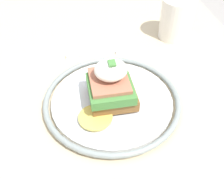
% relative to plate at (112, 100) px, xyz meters
% --- Properties ---
extents(dining_table, '(1.12, 0.76, 0.76)m').
position_rel_plate_xyz_m(dining_table, '(0.01, -0.05, -0.12)').
color(dining_table, '#C6B28E').
rests_on(dining_table, ground_plane).
extents(plate, '(0.25, 0.25, 0.02)m').
position_rel_plate_xyz_m(plate, '(0.00, 0.00, 0.00)').
color(plate, silver).
rests_on(plate, dining_table).
extents(sandwich, '(0.11, 0.10, 0.08)m').
position_rel_plate_xyz_m(sandwich, '(0.00, -0.00, 0.04)').
color(sandwich, brown).
rests_on(sandwich, plate).
extents(fork, '(0.02, 0.15, 0.00)m').
position_rel_plate_xyz_m(fork, '(-0.16, 0.01, -0.01)').
color(fork, silver).
rests_on(fork, dining_table).
extents(cup, '(0.08, 0.08, 0.09)m').
position_rel_plate_xyz_m(cup, '(-0.19, 0.19, 0.04)').
color(cup, white).
rests_on(cup, dining_table).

